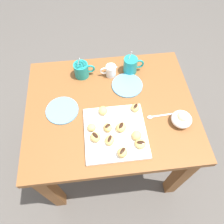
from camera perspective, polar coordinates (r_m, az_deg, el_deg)
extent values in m
plane|color=#514C47|center=(1.81, -0.26, -11.11)|extent=(8.00, 8.00, 0.00)
cube|color=brown|center=(1.19, -0.39, 1.04)|extent=(0.93, 0.75, 0.04)
cube|color=brown|center=(1.43, -16.00, -19.33)|extent=(0.07, 0.07, 0.68)
cube|color=brown|center=(1.47, 17.63, -15.68)|extent=(0.07, 0.07, 0.68)
cube|color=brown|center=(1.70, -15.21, 2.02)|extent=(0.07, 0.07, 0.68)
cube|color=brown|center=(1.73, 11.95, 4.55)|extent=(0.07, 0.07, 0.68)
cube|color=white|center=(1.08, 0.89, -5.52)|extent=(0.31, 0.31, 0.02)
cylinder|color=teal|center=(1.29, -8.17, 10.99)|extent=(0.08, 0.08, 0.09)
torus|color=teal|center=(1.29, -5.84, 11.37)|extent=(0.06, 0.01, 0.06)
cylinder|color=black|center=(1.27, -8.38, 12.17)|extent=(0.07, 0.07, 0.01)
cylinder|color=silver|center=(1.27, -9.13, 11.96)|extent=(0.04, 0.01, 0.12)
cylinder|color=teal|center=(1.30, 4.90, 12.27)|extent=(0.08, 0.08, 0.10)
torus|color=teal|center=(1.31, 7.14, 12.55)|extent=(0.06, 0.01, 0.06)
cylinder|color=black|center=(1.27, 5.04, 13.63)|extent=(0.07, 0.07, 0.01)
cylinder|color=silver|center=(1.27, 4.29, 13.43)|extent=(0.04, 0.01, 0.13)
cylinder|color=white|center=(1.29, -0.29, 10.92)|extent=(0.06, 0.06, 0.07)
cone|color=white|center=(1.27, 1.01, 11.82)|extent=(0.02, 0.02, 0.02)
torus|color=white|center=(1.28, -2.10, 10.87)|extent=(0.05, 0.01, 0.05)
cylinder|color=white|center=(1.27, -0.30, 11.85)|extent=(0.05, 0.05, 0.01)
ellipsoid|color=white|center=(1.15, 18.00, -1.82)|extent=(0.11, 0.11, 0.06)
sphere|color=#F4E5B2|center=(1.14, 18.27, -1.30)|extent=(0.06, 0.06, 0.06)
ellipsoid|color=green|center=(1.13, 19.06, -0.78)|extent=(0.03, 0.03, 0.01)
cylinder|color=#66A8DB|center=(1.26, 4.04, 7.11)|extent=(0.18, 0.18, 0.01)
cylinder|color=#66A8DB|center=(1.19, -13.10, 0.55)|extent=(0.17, 0.17, 0.01)
cube|color=silver|center=(1.17, 13.54, -0.83)|extent=(0.15, 0.02, 0.00)
ellipsoid|color=silver|center=(1.15, 10.05, -1.35)|extent=(0.03, 0.02, 0.01)
ellipsoid|color=#E5B260|center=(1.07, -5.45, -4.09)|extent=(0.05, 0.05, 0.03)
ellipsoid|color=#E5B260|center=(1.14, 6.23, 1.14)|extent=(0.06, 0.06, 0.03)
ellipsoid|color=black|center=(1.13, 6.31, 1.60)|extent=(0.03, 0.04, 0.00)
ellipsoid|color=#E5B260|center=(1.07, -1.13, -4.14)|extent=(0.06, 0.06, 0.03)
ellipsoid|color=black|center=(1.05, -1.15, -3.67)|extent=(0.03, 0.03, 0.00)
ellipsoid|color=#E5B260|center=(1.05, -4.41, -6.64)|extent=(0.07, 0.07, 0.04)
ellipsoid|color=black|center=(1.03, -4.48, -6.15)|extent=(0.04, 0.04, 0.00)
ellipsoid|color=#E5B260|center=(1.07, 2.43, -4.07)|extent=(0.07, 0.07, 0.04)
ellipsoid|color=black|center=(1.05, 2.47, -3.55)|extent=(0.03, 0.04, 0.00)
ellipsoid|color=#E5B260|center=(1.04, 7.59, -8.36)|extent=(0.06, 0.06, 0.03)
ellipsoid|color=black|center=(1.03, 7.69, -8.00)|extent=(0.04, 0.02, 0.00)
ellipsoid|color=#E5B260|center=(1.04, -0.60, -7.51)|extent=(0.06, 0.06, 0.04)
ellipsoid|color=black|center=(1.02, -0.61, -7.06)|extent=(0.03, 0.04, 0.00)
ellipsoid|color=#E5B260|center=(1.01, 2.79, -10.69)|extent=(0.07, 0.07, 0.04)
ellipsoid|color=black|center=(0.99, 2.84, -10.24)|extent=(0.04, 0.04, 0.00)
ellipsoid|color=#E5B260|center=(1.05, 6.59, -6.15)|extent=(0.06, 0.07, 0.04)
ellipsoid|color=#E5B260|center=(1.12, -2.39, 0.38)|extent=(0.05, 0.05, 0.04)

